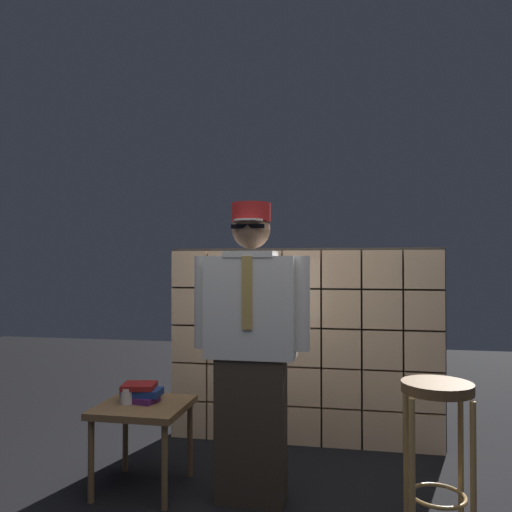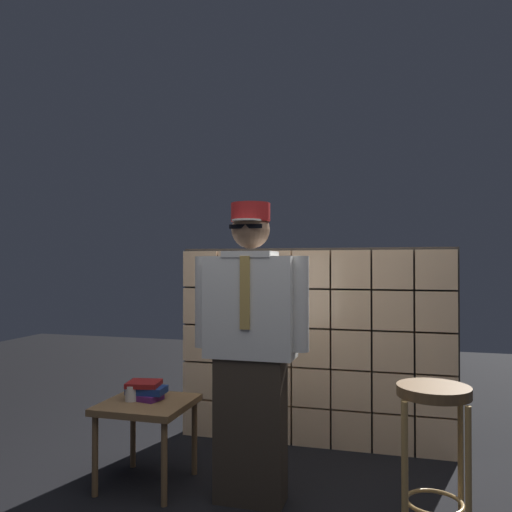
{
  "view_description": "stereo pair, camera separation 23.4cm",
  "coord_description": "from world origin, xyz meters",
  "px_view_note": "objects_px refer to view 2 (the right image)",
  "views": [
    {
      "loc": [
        0.37,
        -2.33,
        1.35
      ],
      "look_at": [
        -0.18,
        0.53,
        1.4
      ],
      "focal_mm": 35.25,
      "sensor_mm": 36.0,
      "label": 1
    },
    {
      "loc": [
        0.6,
        -2.28,
        1.35
      ],
      "look_at": [
        -0.18,
        0.53,
        1.4
      ],
      "focal_mm": 35.25,
      "sensor_mm": 36.0,
      "label": 2
    }
  ],
  "objects_px": {
    "coffee_mug": "(132,393)",
    "side_table": "(147,412)",
    "standing_person": "(251,345)",
    "bar_stool": "(434,428)",
    "book_stack": "(146,390)"
  },
  "relations": [
    {
      "from": "standing_person",
      "to": "book_stack",
      "type": "xyz_separation_m",
      "value": [
        -0.7,
        0.07,
        -0.32
      ]
    },
    {
      "from": "standing_person",
      "to": "bar_stool",
      "type": "xyz_separation_m",
      "value": [
        0.97,
        -0.26,
        -0.31
      ]
    },
    {
      "from": "coffee_mug",
      "to": "side_table",
      "type": "bearing_deg",
      "value": 11.25
    },
    {
      "from": "standing_person",
      "to": "coffee_mug",
      "type": "bearing_deg",
      "value": 178.32
    },
    {
      "from": "coffee_mug",
      "to": "book_stack",
      "type": "bearing_deg",
      "value": 42.0
    },
    {
      "from": "side_table",
      "to": "coffee_mug",
      "type": "bearing_deg",
      "value": -168.75
    },
    {
      "from": "standing_person",
      "to": "coffee_mug",
      "type": "distance_m",
      "value": 0.83
    },
    {
      "from": "standing_person",
      "to": "side_table",
      "type": "distance_m",
      "value": 0.8
    },
    {
      "from": "standing_person",
      "to": "book_stack",
      "type": "bearing_deg",
      "value": 173.68
    },
    {
      "from": "standing_person",
      "to": "book_stack",
      "type": "distance_m",
      "value": 0.77
    },
    {
      "from": "bar_stool",
      "to": "standing_person",
      "type": "bearing_deg",
      "value": 164.92
    },
    {
      "from": "standing_person",
      "to": "bar_stool",
      "type": "height_order",
      "value": "standing_person"
    },
    {
      "from": "standing_person",
      "to": "coffee_mug",
      "type": "height_order",
      "value": "standing_person"
    },
    {
      "from": "side_table",
      "to": "bar_stool",
      "type": "bearing_deg",
      "value": -10.32
    },
    {
      "from": "standing_person",
      "to": "bar_stool",
      "type": "distance_m",
      "value": 1.05
    }
  ]
}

